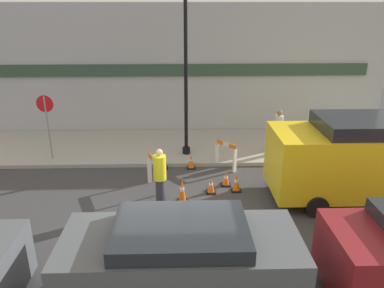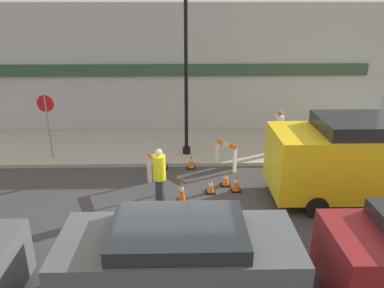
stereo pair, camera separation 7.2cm
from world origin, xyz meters
TOP-DOWN VIEW (x-y plane):
  - ground_plane at (0.00, 0.00)m, footprint 60.00×60.00m
  - sidewalk_slab at (0.00, 6.40)m, footprint 18.00×3.81m
  - storefront_facade at (0.00, 8.38)m, footprint 18.00×0.22m
  - streetlamp_post at (0.31, 5.47)m, footprint 0.44×0.44m
  - stop_sign at (-4.58, 5.08)m, footprint 0.60×0.06m
  - barricade_0 at (1.67, 4.35)m, footprint 0.69×0.76m
  - barricade_1 at (-0.72, 2.88)m, footprint 0.51×0.97m
  - traffic_cone_0 at (0.46, 4.40)m, footprint 0.30×0.30m
  - traffic_cone_1 at (1.53, 3.04)m, footprint 0.30×0.30m
  - traffic_cone_2 at (1.81, 2.65)m, footprint 0.30×0.30m
  - traffic_cone_3 at (1.02, 2.55)m, footprint 0.30×0.30m
  - traffic_cone_4 at (0.14, 2.02)m, footprint 0.30×0.30m
  - traffic_cone_5 at (-0.51, 4.40)m, footprint 0.30×0.30m
  - person_worker at (-0.47, 1.79)m, footprint 0.48×0.48m
  - person_pedestrian at (3.71, 5.35)m, footprint 0.39×0.39m
  - parked_car_1 at (0.11, -1.98)m, footprint 4.33×1.98m
  - work_van at (5.50, 2.11)m, footprint 5.54×2.24m

SIDE VIEW (x-z plane):
  - ground_plane at x=0.00m, z-range 0.00..0.00m
  - sidewalk_slab at x=0.00m, z-range 0.00..0.14m
  - traffic_cone_1 at x=1.53m, z-range -0.01..0.44m
  - traffic_cone_3 at x=1.02m, z-range -0.01..0.46m
  - traffic_cone_0 at x=0.46m, z-range -0.01..0.51m
  - traffic_cone_2 at x=1.81m, z-range -0.01..0.56m
  - traffic_cone_5 at x=-0.51m, z-range -0.01..0.62m
  - traffic_cone_4 at x=0.14m, z-range -0.01..0.69m
  - barricade_0 at x=1.67m, z-range 0.05..1.02m
  - barricade_1 at x=-0.72m, z-range 0.06..1.11m
  - person_worker at x=-0.47m, z-range 0.06..1.81m
  - parked_car_1 at x=0.11m, z-range 0.11..1.91m
  - person_pedestrian at x=3.71m, z-range 0.21..1.90m
  - work_van at x=5.50m, z-range 0.11..2.58m
  - stop_sign at x=-4.58m, z-range 0.53..2.89m
  - storefront_facade at x=0.00m, z-range 0.00..5.50m
  - streetlamp_post at x=0.31m, z-range 0.98..7.37m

